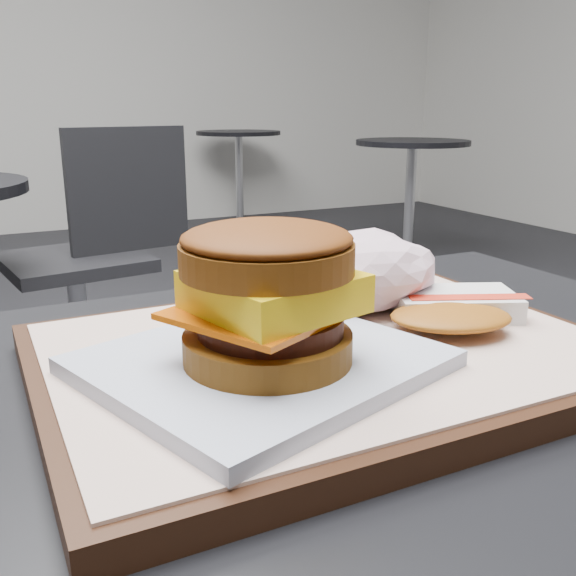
{
  "coord_description": "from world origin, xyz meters",
  "views": [
    {
      "loc": [
        -0.16,
        -0.3,
        0.95
      ],
      "look_at": [
        0.02,
        0.05,
        0.83
      ],
      "focal_mm": 40.0,
      "sensor_mm": 36.0,
      "label": 1
    }
  ],
  "objects_px": {
    "serving_tray": "(328,356)",
    "hash_brown": "(453,309)",
    "breakfast_sandwich": "(266,311)",
    "neighbor_chair": "(94,244)",
    "crumpled_wrapper": "(356,270)"
  },
  "relations": [
    {
      "from": "serving_tray",
      "to": "hash_brown",
      "type": "height_order",
      "value": "hash_brown"
    },
    {
      "from": "serving_tray",
      "to": "hash_brown",
      "type": "relative_size",
      "value": 2.85
    },
    {
      "from": "serving_tray",
      "to": "breakfast_sandwich",
      "type": "distance_m",
      "value": 0.08
    },
    {
      "from": "neighbor_chair",
      "to": "hash_brown",
      "type": "bearing_deg",
      "value": -91.17
    },
    {
      "from": "serving_tray",
      "to": "breakfast_sandwich",
      "type": "relative_size",
      "value": 1.63
    },
    {
      "from": "crumpled_wrapper",
      "to": "serving_tray",
      "type": "bearing_deg",
      "value": -134.68
    },
    {
      "from": "serving_tray",
      "to": "hash_brown",
      "type": "distance_m",
      "value": 0.11
    },
    {
      "from": "neighbor_chair",
      "to": "crumpled_wrapper",
      "type": "bearing_deg",
      "value": -92.66
    },
    {
      "from": "breakfast_sandwich",
      "to": "neighbor_chair",
      "type": "xyz_separation_m",
      "value": [
        0.2,
        1.78,
        -0.32
      ]
    },
    {
      "from": "hash_brown",
      "to": "neighbor_chair",
      "type": "relative_size",
      "value": 0.15
    },
    {
      "from": "crumpled_wrapper",
      "to": "hash_brown",
      "type": "bearing_deg",
      "value": -57.5
    },
    {
      "from": "serving_tray",
      "to": "crumpled_wrapper",
      "type": "relative_size",
      "value": 2.8
    },
    {
      "from": "serving_tray",
      "to": "hash_brown",
      "type": "xyz_separation_m",
      "value": [
        0.1,
        -0.01,
        0.02
      ]
    },
    {
      "from": "crumpled_wrapper",
      "to": "neighbor_chair",
      "type": "height_order",
      "value": "neighbor_chair"
    },
    {
      "from": "hash_brown",
      "to": "crumpled_wrapper",
      "type": "bearing_deg",
      "value": 122.5
    }
  ]
}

